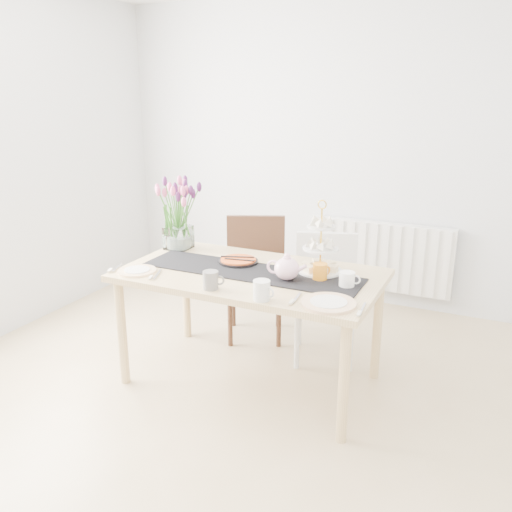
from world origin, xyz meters
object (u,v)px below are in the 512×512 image
at_px(teapot, 287,269).
at_px(cream_jug, 347,280).
at_px(tart_tin, 238,261).
at_px(plate_left, 137,271).
at_px(chair_white, 325,287).
at_px(mug_white, 262,290).
at_px(cake_stand, 320,255).
at_px(mug_orange, 320,272).
at_px(mug_grey, 211,280).
at_px(radiator, 382,256).
at_px(tulip_vase, 177,203).
at_px(dining_table, 251,284).
at_px(plate_right, 329,303).
at_px(chair_brown, 255,267).

bearing_deg(teapot, cream_jug, 5.73).
bearing_deg(tart_tin, plate_left, -139.79).
height_order(chair_white, mug_white, chair_white).
xyz_separation_m(cake_stand, mug_orange, (0.04, -0.13, -0.06)).
distance_m(chair_white, plate_left, 1.31).
distance_m(cream_jug, mug_grey, 0.78).
bearing_deg(radiator, tart_tin, -111.84).
bearing_deg(tulip_vase, dining_table, -20.02).
bearing_deg(teapot, mug_grey, -138.92).
height_order(cream_jug, plate_left, cream_jug).
height_order(dining_table, tulip_vase, tulip_vase).
distance_m(dining_table, mug_white, 0.48).
relative_size(mug_orange, plate_right, 0.35).
relative_size(chair_brown, mug_orange, 8.81).
bearing_deg(plate_left, teapot, 15.43).
xyz_separation_m(tart_tin, mug_grey, (0.07, -0.48, 0.04)).
relative_size(tulip_vase, mug_grey, 5.71).
bearing_deg(plate_right, mug_orange, 115.87).
bearing_deg(mug_white, chair_white, 99.69).
height_order(chair_brown, mug_grey, chair_brown).
relative_size(cream_jug, plate_left, 0.38).
xyz_separation_m(tulip_vase, cream_jug, (1.30, -0.25, -0.28)).
bearing_deg(mug_white, cream_jug, 60.00).
relative_size(mug_white, mug_orange, 1.07).
distance_m(mug_orange, plate_left, 1.13).
bearing_deg(plate_left, cream_jug, 13.24).
height_order(radiator, mug_white, mug_white).
bearing_deg(mug_orange, tulip_vase, 112.70).
bearing_deg(chair_white, plate_right, -89.52).
xyz_separation_m(chair_brown, cream_jug, (0.91, -0.69, 0.27)).
relative_size(chair_white, cake_stand, 2.14).
height_order(mug_white, mug_orange, mug_white).
bearing_deg(chair_white, tulip_vase, 179.88).
xyz_separation_m(chair_white, teapot, (-0.04, -0.62, 0.32)).
relative_size(cake_stand, mug_grey, 3.85).
bearing_deg(mug_white, mug_grey, -172.31).
bearing_deg(mug_orange, mug_white, -169.69).
bearing_deg(tart_tin, tulip_vase, 166.74).
relative_size(cake_stand, tart_tin, 1.57).
relative_size(chair_brown, mug_grey, 8.61).
bearing_deg(dining_table, tulip_vase, 159.98).
distance_m(tulip_vase, cake_stand, 1.11).
bearing_deg(mug_orange, radiator, 32.07).
relative_size(teapot, plate_right, 0.82).
bearing_deg(plate_left, dining_table, 24.58).
bearing_deg(dining_table, cake_stand, 23.87).
height_order(chair_white, plate_left, chair_white).
bearing_deg(tart_tin, mug_orange, -7.56).
relative_size(cake_stand, mug_white, 3.66).
xyz_separation_m(dining_table, mug_white, (0.25, -0.39, 0.13)).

